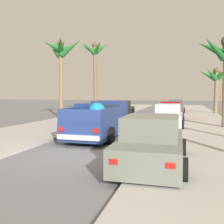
{
  "coord_description": "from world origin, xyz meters",
  "views": [
    {
      "loc": [
        3.58,
        -8.12,
        2.17
      ],
      "look_at": [
        -0.16,
        5.09,
        1.2
      ],
      "focal_mm": 40.54,
      "sensor_mm": 36.0,
      "label": 1
    }
  ],
  "objects_px": {
    "car_left_far": "(176,107)",
    "palm_tree_right_back": "(95,55)",
    "car_right_near": "(121,109)",
    "car_left_mid": "(168,117)",
    "palm_tree_right_fore": "(216,77)",
    "palm_tree_left_fore": "(61,54)",
    "car_right_mid": "(152,143)",
    "car_right_far": "(171,111)",
    "car_left_near": "(90,115)",
    "pickup_truck": "(101,121)"
  },
  "relations": [
    {
      "from": "car_left_near",
      "to": "car_left_mid",
      "type": "bearing_deg",
      "value": 4.11
    },
    {
      "from": "car_left_far",
      "to": "palm_tree_right_back",
      "type": "height_order",
      "value": "palm_tree_right_back"
    },
    {
      "from": "pickup_truck",
      "to": "car_right_far",
      "type": "bearing_deg",
      "value": 73.66
    },
    {
      "from": "car_right_near",
      "to": "palm_tree_right_back",
      "type": "bearing_deg",
      "value": 137.93
    },
    {
      "from": "pickup_truck",
      "to": "car_left_near",
      "type": "xyz_separation_m",
      "value": [
        -2.27,
        4.39,
        -0.08
      ]
    },
    {
      "from": "car_left_mid",
      "to": "car_left_far",
      "type": "distance_m",
      "value": 13.19
    },
    {
      "from": "car_left_far",
      "to": "car_left_near",
      "type": "bearing_deg",
      "value": -111.62
    },
    {
      "from": "palm_tree_right_back",
      "to": "car_right_far",
      "type": "bearing_deg",
      "value": -34.05
    },
    {
      "from": "car_left_near",
      "to": "palm_tree_right_back",
      "type": "distance_m",
      "value": 13.7
    },
    {
      "from": "car_right_mid",
      "to": "car_left_far",
      "type": "distance_m",
      "value": 22.48
    },
    {
      "from": "car_right_near",
      "to": "car_left_mid",
      "type": "xyz_separation_m",
      "value": [
        5.07,
        -7.68,
        0.0
      ]
    },
    {
      "from": "car_left_near",
      "to": "car_right_far",
      "type": "xyz_separation_m",
      "value": [
        5.2,
        5.61,
        0.0
      ]
    },
    {
      "from": "car_left_near",
      "to": "car_right_mid",
      "type": "bearing_deg",
      "value": -59.06
    },
    {
      "from": "pickup_truck",
      "to": "palm_tree_left_fore",
      "type": "xyz_separation_m",
      "value": [
        -6.59,
        8.68,
        4.97
      ]
    },
    {
      "from": "palm_tree_right_fore",
      "to": "car_right_near",
      "type": "bearing_deg",
      "value": -151.57
    },
    {
      "from": "palm_tree_left_fore",
      "to": "palm_tree_right_back",
      "type": "relative_size",
      "value": 0.86
    },
    {
      "from": "car_left_far",
      "to": "palm_tree_left_fore",
      "type": "xyz_separation_m",
      "value": [
        -9.7,
        -9.28,
        5.05
      ]
    },
    {
      "from": "palm_tree_left_fore",
      "to": "palm_tree_right_back",
      "type": "height_order",
      "value": "palm_tree_right_back"
    },
    {
      "from": "car_left_mid",
      "to": "car_left_far",
      "type": "xyz_separation_m",
      "value": [
        0.08,
        13.18,
        0.0
      ]
    },
    {
      "from": "car_left_mid",
      "to": "palm_tree_left_fore",
      "type": "height_order",
      "value": "palm_tree_left_fore"
    },
    {
      "from": "car_right_near",
      "to": "palm_tree_right_back",
      "type": "xyz_separation_m",
      "value": [
        -4.05,
        3.66,
        5.97
      ]
    },
    {
      "from": "palm_tree_right_back",
      "to": "car_left_far",
      "type": "bearing_deg",
      "value": 11.33
    },
    {
      "from": "pickup_truck",
      "to": "car_left_mid",
      "type": "height_order",
      "value": "pickup_truck"
    },
    {
      "from": "car_right_near",
      "to": "car_right_far",
      "type": "height_order",
      "value": "same"
    },
    {
      "from": "palm_tree_left_fore",
      "to": "car_left_mid",
      "type": "bearing_deg",
      "value": -22.09
    },
    {
      "from": "palm_tree_right_fore",
      "to": "car_right_far",
      "type": "bearing_deg",
      "value": -120.28
    },
    {
      "from": "car_right_near",
      "to": "palm_tree_right_fore",
      "type": "height_order",
      "value": "palm_tree_right_fore"
    },
    {
      "from": "car_right_far",
      "to": "palm_tree_left_fore",
      "type": "bearing_deg",
      "value": -172.04
    },
    {
      "from": "car_right_near",
      "to": "car_left_mid",
      "type": "relative_size",
      "value": 1.02
    },
    {
      "from": "car_left_near",
      "to": "car_right_mid",
      "type": "xyz_separation_m",
      "value": [
        5.34,
        -8.91,
        0.0
      ]
    },
    {
      "from": "car_right_near",
      "to": "palm_tree_left_fore",
      "type": "height_order",
      "value": "palm_tree_left_fore"
    },
    {
      "from": "pickup_truck",
      "to": "palm_tree_right_fore",
      "type": "height_order",
      "value": "palm_tree_right_fore"
    },
    {
      "from": "pickup_truck",
      "to": "car_left_far",
      "type": "height_order",
      "value": "pickup_truck"
    },
    {
      "from": "palm_tree_right_fore",
      "to": "palm_tree_right_back",
      "type": "bearing_deg",
      "value": -173.98
    },
    {
      "from": "car_left_mid",
      "to": "pickup_truck",
      "type": "bearing_deg",
      "value": -122.39
    },
    {
      "from": "car_left_mid",
      "to": "palm_tree_right_back",
      "type": "height_order",
      "value": "palm_tree_right_back"
    },
    {
      "from": "car_left_mid",
      "to": "car_right_far",
      "type": "relative_size",
      "value": 0.99
    },
    {
      "from": "car_right_mid",
      "to": "car_right_near",
      "type": "bearing_deg",
      "value": 106.8
    },
    {
      "from": "palm_tree_left_fore",
      "to": "palm_tree_right_fore",
      "type": "height_order",
      "value": "palm_tree_left_fore"
    },
    {
      "from": "car_left_far",
      "to": "palm_tree_left_fore",
      "type": "height_order",
      "value": "palm_tree_left_fore"
    },
    {
      "from": "pickup_truck",
      "to": "palm_tree_left_fore",
      "type": "bearing_deg",
      "value": 127.22
    },
    {
      "from": "car_left_near",
      "to": "palm_tree_right_back",
      "type": "xyz_separation_m",
      "value": [
        -3.83,
        11.72,
        5.97
      ]
    },
    {
      "from": "car_left_mid",
      "to": "car_right_far",
      "type": "height_order",
      "value": "same"
    },
    {
      "from": "car_left_mid",
      "to": "palm_tree_right_fore",
      "type": "height_order",
      "value": "palm_tree_right_fore"
    },
    {
      "from": "palm_tree_left_fore",
      "to": "car_right_far",
      "type": "bearing_deg",
      "value": 7.96
    },
    {
      "from": "car_left_mid",
      "to": "car_right_near",
      "type": "bearing_deg",
      "value": 123.45
    },
    {
      "from": "palm_tree_right_fore",
      "to": "car_left_far",
      "type": "bearing_deg",
      "value": 174.18
    },
    {
      "from": "pickup_truck",
      "to": "palm_tree_left_fore",
      "type": "height_order",
      "value": "palm_tree_left_fore"
    },
    {
      "from": "car_left_near",
      "to": "car_left_far",
      "type": "bearing_deg",
      "value": 68.38
    },
    {
      "from": "car_right_far",
      "to": "pickup_truck",
      "type": "bearing_deg",
      "value": -106.34
    }
  ]
}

